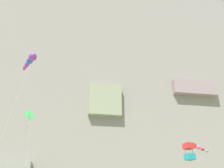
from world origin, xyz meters
name	(u,v)px	position (x,y,z in m)	size (l,w,h in m)	color
cliff_face	(100,98)	(0.00, 68.10, 37.31)	(180.00, 31.41, 74.67)	gray
kite_box_mid_right	(189,152)	(6.24, 19.65, 8.58)	(2.85, 4.83, 9.59)	red
kite_windsock_high_right	(198,147)	(14.99, 34.00, 12.87)	(4.72, 5.57, 13.57)	red
kite_windsock_mid_center	(30,61)	(-13.81, 18.24, 18.82)	(2.66, 7.92, 19.49)	purple
kite_diamond_near_cliff	(29,118)	(-14.72, 28.79, 15.05)	(3.15, 4.93, 16.51)	green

